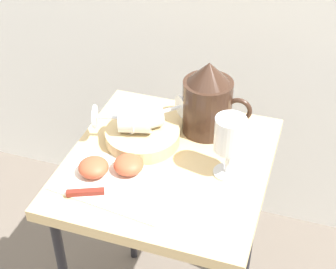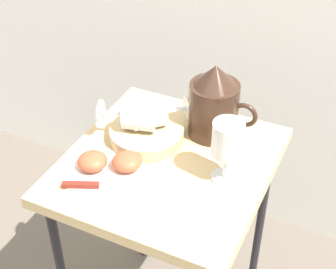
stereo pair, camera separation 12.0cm
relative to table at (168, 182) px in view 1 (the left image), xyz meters
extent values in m
cube|color=tan|center=(0.00, 0.00, 0.06)|extent=(0.49, 0.52, 0.03)
cylinder|color=black|center=(-0.20, 0.22, -0.29)|extent=(0.02, 0.02, 0.65)
cylinder|color=black|center=(0.20, 0.22, -0.29)|extent=(0.02, 0.02, 0.65)
cube|color=silver|center=(-0.08, -0.12, 0.07)|extent=(0.29, 0.20, 0.00)
cylinder|color=tan|center=(-0.08, 0.05, 0.09)|extent=(0.19, 0.19, 0.03)
cylinder|color=#382319|center=(0.05, 0.15, 0.14)|extent=(0.13, 0.13, 0.15)
cylinder|color=#B23819|center=(0.05, 0.15, 0.12)|extent=(0.12, 0.12, 0.08)
cone|color=#382319|center=(0.05, 0.15, 0.24)|extent=(0.11, 0.11, 0.05)
torus|color=#382319|center=(0.14, 0.15, 0.15)|extent=(0.07, 0.01, 0.07)
cylinder|color=silver|center=(0.15, 0.00, 0.07)|extent=(0.06, 0.06, 0.00)
cylinder|color=silver|center=(0.15, 0.00, 0.11)|extent=(0.01, 0.01, 0.07)
cylinder|color=silver|center=(0.15, 0.00, 0.19)|extent=(0.07, 0.07, 0.08)
cylinder|color=#B23819|center=(0.15, 0.00, 0.17)|extent=(0.06, 0.06, 0.04)
cylinder|color=silver|center=(-0.09, 0.06, 0.14)|extent=(0.11, 0.11, 0.07)
cylinder|color=silver|center=(-0.03, 0.11, 0.14)|extent=(0.05, 0.05, 0.01)
cylinder|color=silver|center=(-0.01, 0.14, 0.14)|extent=(0.04, 0.05, 0.06)
cylinder|color=silver|center=(-0.10, 0.05, 0.14)|extent=(0.10, 0.09, 0.08)
cylinder|color=silver|center=(-0.17, 0.03, 0.14)|extent=(0.06, 0.02, 0.01)
cylinder|color=silver|center=(-0.20, 0.02, 0.14)|extent=(0.02, 0.06, 0.06)
ellipsoid|color=#C15133|center=(-0.15, -0.10, 0.10)|extent=(0.07, 0.07, 0.04)
ellipsoid|color=#C15133|center=(-0.07, -0.07, 0.10)|extent=(0.07, 0.07, 0.04)
cube|color=silver|center=(-0.03, -0.12, 0.08)|extent=(0.15, 0.08, 0.00)
cube|color=maroon|center=(-0.14, -0.17, 0.08)|extent=(0.08, 0.05, 0.01)
camera|label=1|loc=(0.30, -0.91, 0.88)|focal=54.91mm
camera|label=2|loc=(0.41, -0.86, 0.88)|focal=54.91mm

